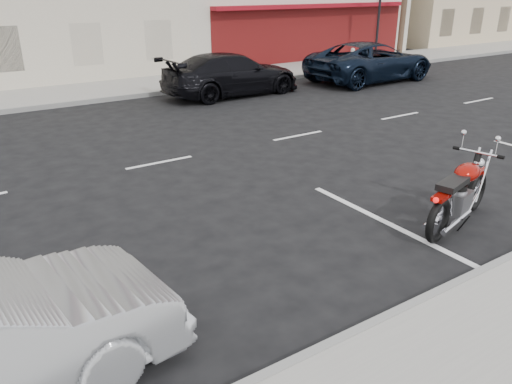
% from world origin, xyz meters
% --- Properties ---
extents(ground, '(120.00, 120.00, 0.00)m').
position_xyz_m(ground, '(0.00, 0.00, 0.00)').
color(ground, black).
rests_on(ground, ground).
extents(traffic_light, '(0.26, 0.30, 3.80)m').
position_xyz_m(traffic_light, '(13.50, 8.33, 2.56)').
color(traffic_light, black).
rests_on(traffic_light, sidewalk_far).
extents(fire_hydrant, '(0.20, 0.20, 0.72)m').
position_xyz_m(fire_hydrant, '(12.00, 8.50, 0.53)').
color(fire_hydrant, beige).
rests_on(fire_hydrant, sidewalk_far).
extents(motorcycle, '(2.30, 0.95, 1.18)m').
position_xyz_m(motorcycle, '(1.71, -5.53, 0.54)').
color(motorcycle, black).
rests_on(motorcycle, ground).
extents(suv_far, '(5.85, 2.84, 1.60)m').
position_xyz_m(suv_far, '(9.60, 4.91, 0.80)').
color(suv_far, black).
rests_on(suv_far, ground).
extents(car_far, '(5.30, 2.30, 1.52)m').
position_xyz_m(car_far, '(3.26, 5.59, 0.76)').
color(car_far, black).
rests_on(car_far, ground).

